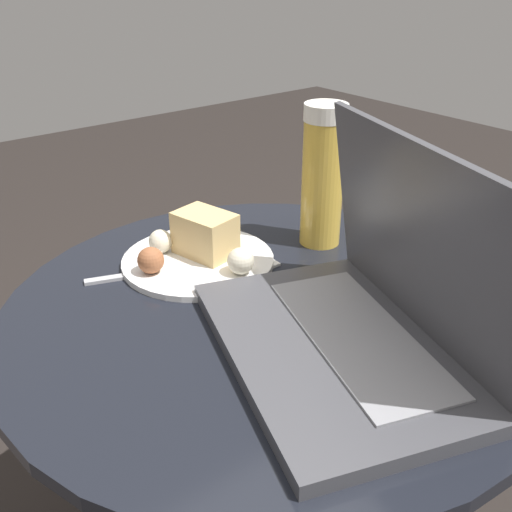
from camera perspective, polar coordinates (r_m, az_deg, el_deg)
table at (r=0.88m, az=1.32°, el=-13.49°), size 0.70×0.70×0.57m
napkin at (r=0.91m, az=-4.48°, el=0.18°), size 0.19×0.13×0.00m
laptop at (r=0.69m, az=9.90°, el=-5.33°), size 0.41×0.34×0.25m
beer_glass at (r=0.91m, az=6.37°, el=7.58°), size 0.06×0.06×0.22m
snack_plate at (r=0.88m, az=-5.49°, el=0.56°), size 0.22×0.22×0.07m
fork at (r=0.87m, az=-9.51°, el=-1.49°), size 0.08×0.17×0.00m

